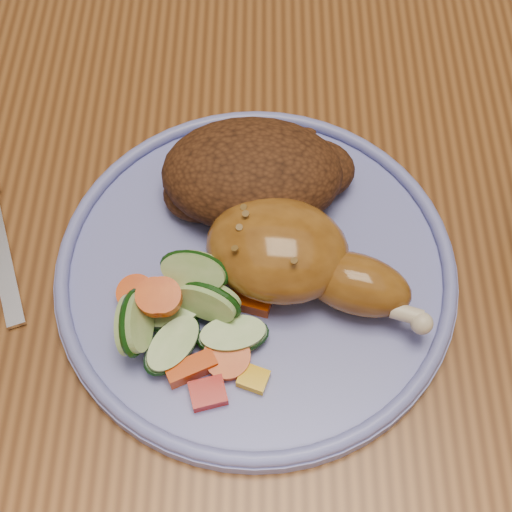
{
  "coord_description": "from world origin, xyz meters",
  "views": [
    {
      "loc": [
        -0.1,
        -0.39,
        1.2
      ],
      "look_at": [
        -0.11,
        -0.14,
        0.78
      ],
      "focal_mm": 50.0,
      "sensor_mm": 36.0,
      "label": 1
    }
  ],
  "objects": [
    {
      "name": "ground",
      "position": [
        0.0,
        0.0,
        0.0
      ],
      "size": [
        4.0,
        4.0,
        0.0
      ],
      "primitive_type": "plane",
      "color": "#502F1B",
      "rests_on": "ground"
    },
    {
      "name": "dining_table",
      "position": [
        0.0,
        0.0,
        0.67
      ],
      "size": [
        0.9,
        1.4,
        0.75
      ],
      "color": "brown",
      "rests_on": "ground"
    },
    {
      "name": "plate",
      "position": [
        -0.11,
        -0.14,
        0.76
      ],
      "size": [
        0.29,
        0.29,
        0.01
      ],
      "primitive_type": "cylinder",
      "color": "#6D74C7",
      "rests_on": "dining_table"
    },
    {
      "name": "plate_rim",
      "position": [
        -0.11,
        -0.14,
        0.77
      ],
      "size": [
        0.28,
        0.28,
        0.01
      ],
      "primitive_type": "torus",
      "color": "#6D74C7",
      "rests_on": "plate"
    },
    {
      "name": "chicken_leg",
      "position": [
        -0.08,
        -0.15,
        0.79
      ],
      "size": [
        0.16,
        0.11,
        0.05
      ],
      "color": "brown",
      "rests_on": "plate"
    },
    {
      "name": "rice_pilaf",
      "position": [
        -0.11,
        -0.08,
        0.78
      ],
      "size": [
        0.14,
        0.1,
        0.06
      ],
      "color": "#432310",
      "rests_on": "plate"
    },
    {
      "name": "vegetable_pile",
      "position": [
        -0.15,
        -0.19,
        0.78
      ],
      "size": [
        0.11,
        0.11,
        0.05
      ],
      "color": "#A50A05",
      "rests_on": "plate"
    }
  ]
}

